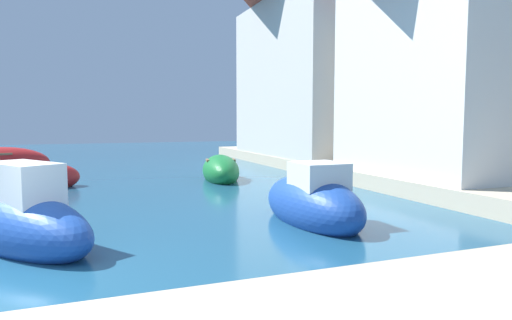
% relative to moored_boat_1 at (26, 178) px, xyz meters
% --- Properties ---
extents(quay_promenade, '(44.00, 32.00, 0.50)m').
position_rel_moored_boat_1_xyz_m(quay_promenade, '(4.45, -10.30, -0.08)').
color(quay_promenade, beige).
rests_on(quay_promenade, ground).
extents(moored_boat_1, '(3.31, 1.42, 1.17)m').
position_rel_moored_boat_1_xyz_m(moored_boat_1, '(0.00, 0.00, 0.00)').
color(moored_boat_1, '#B21E1E').
rests_on(moored_boat_1, ground).
extents(moored_boat_4, '(1.93, 3.52, 1.19)m').
position_rel_moored_boat_1_xyz_m(moored_boat_4, '(6.54, -0.13, 0.01)').
color(moored_boat_4, '#197233').
rests_on(moored_boat_4, ground).
extents(moored_boat_5, '(3.47, 4.44, 1.76)m').
position_rel_moored_boat_1_xyz_m(moored_boat_5, '(0.52, -7.42, 0.10)').
color(moored_boat_5, '#1E479E').
rests_on(moored_boat_5, ground).
extents(moored_boat_8, '(1.45, 3.50, 1.62)m').
position_rel_moored_boat_1_xyz_m(moored_boat_8, '(6.31, -7.72, 0.09)').
color(moored_boat_8, '#1E479E').
rests_on(moored_boat_8, ground).
extents(waterfront_building_main, '(6.00, 6.38, 6.99)m').
position_rel_moored_boat_1_xyz_m(waterfront_building_main, '(13.14, -4.92, 3.72)').
color(waterfront_building_main, white).
rests_on(waterfront_building_main, quay_promenade).
extents(waterfront_building_annex, '(6.30, 9.66, 8.59)m').
position_rel_moored_boat_1_xyz_m(waterfront_building_annex, '(13.14, 4.02, 4.53)').
color(waterfront_building_annex, beige).
rests_on(waterfront_building_annex, quay_promenade).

